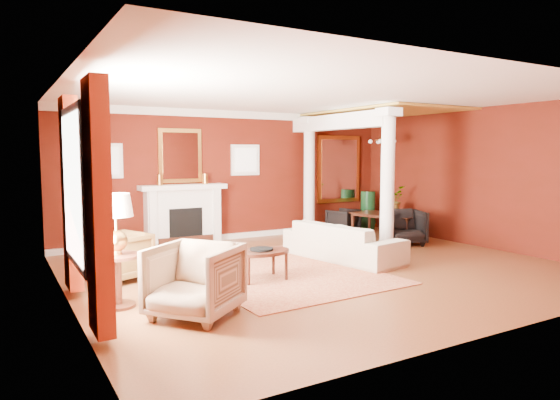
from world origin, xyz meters
TOP-DOWN VIEW (x-y plane):
  - ground at (0.00, 0.00)m, footprint 8.00×8.00m
  - room_shell at (0.00, 0.00)m, footprint 8.04×7.04m
  - fireplace at (-1.30, 3.32)m, footprint 1.85×0.42m
  - overmantel_mirror at (-1.30, 3.45)m, footprint 0.95×0.07m
  - flank_window_left at (-2.85, 3.46)m, footprint 0.70×0.07m
  - flank_window_right at (0.25, 3.46)m, footprint 0.70×0.07m
  - left_window at (-3.89, -0.60)m, footprint 0.21×2.55m
  - column_front at (1.70, 0.30)m, footprint 0.36×0.36m
  - column_back at (1.70, 3.00)m, footprint 0.36×0.36m
  - header_beam at (1.70, 1.90)m, footprint 0.30×3.20m
  - amber_ceiling at (2.85, 1.75)m, footprint 2.30×3.40m
  - dining_mirror at (2.90, 3.45)m, footprint 1.30×0.07m
  - chandelier at (2.90, 1.80)m, footprint 0.60×0.62m
  - crown_trim at (0.00, 3.46)m, footprint 8.00×0.08m
  - base_trim at (0.00, 3.46)m, footprint 8.00×0.08m
  - rug at (-0.79, 0.20)m, footprint 2.96×3.86m
  - sofa at (0.73, 0.40)m, footprint 1.09×2.41m
  - armchair_leopard at (-3.18, 0.90)m, footprint 0.99×1.01m
  - armchair_stripe at (-2.77, -1.32)m, footprint 1.27×1.28m
  - coffee_table at (-1.28, -0.20)m, footprint 0.92×0.92m
  - coffee_book at (-1.33, -0.19)m, footprint 0.15×0.04m
  - side_table at (-3.48, -0.48)m, footprint 0.58×0.58m
  - dining_table at (3.15, 1.87)m, footprint 0.99×1.66m
  - dining_chair_near at (2.80, 0.98)m, footprint 1.03×1.00m
  - dining_chair_far at (2.61, 2.87)m, footprint 0.80×0.77m
  - green_urn at (3.50, 3.00)m, footprint 0.42×0.42m
  - potted_plant at (3.22, 1.81)m, footprint 0.81×0.84m

SIDE VIEW (x-z plane):
  - ground at x=0.00m, z-range 0.00..0.00m
  - rug at x=-0.79m, z-range 0.00..0.01m
  - base_trim at x=0.00m, z-range 0.00..0.12m
  - dining_chair_far at x=2.61m, z-range 0.00..0.66m
  - green_urn at x=3.50m, z-range -0.11..0.89m
  - armchair_leopard at x=-3.18m, z-range 0.00..0.81m
  - dining_chair_near at x=2.80m, z-range 0.00..0.82m
  - coffee_table at x=-1.28m, z-range 0.19..0.65m
  - dining_table at x=3.15m, z-range 0.00..0.88m
  - sofa at x=0.73m, z-range 0.00..0.91m
  - armchair_stripe at x=-2.77m, z-range 0.00..0.96m
  - coffee_book at x=-1.33m, z-range 0.47..0.66m
  - fireplace at x=-1.30m, z-range 0.00..1.29m
  - side_table at x=-3.48m, z-range 0.24..1.69m
  - potted_plant at x=3.22m, z-range 0.88..1.38m
  - left_window at x=-3.89m, z-range 0.12..2.72m
  - column_front at x=1.70m, z-range 0.03..2.83m
  - column_back at x=1.70m, z-range 0.03..2.83m
  - dining_mirror at x=2.90m, z-range 0.70..2.40m
  - flank_window_left at x=-2.85m, z-range 1.45..2.15m
  - flank_window_right at x=0.25m, z-range 1.45..2.15m
  - overmantel_mirror at x=-1.30m, z-range 1.33..2.47m
  - room_shell at x=0.00m, z-range 0.56..3.48m
  - chandelier at x=2.90m, z-range 1.87..2.62m
  - header_beam at x=1.70m, z-range 2.46..2.78m
  - crown_trim at x=0.00m, z-range 2.74..2.90m
  - amber_ceiling at x=2.85m, z-range 2.85..2.89m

